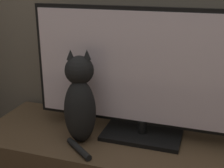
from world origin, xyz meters
name	(u,v)px	position (x,y,z in m)	size (l,w,h in m)	color
tv	(144,74)	(0.03, 0.98, 0.72)	(1.08, 0.23, 0.62)	black
cat	(80,101)	(-0.23, 0.85, 0.61)	(0.20, 0.27, 0.44)	black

